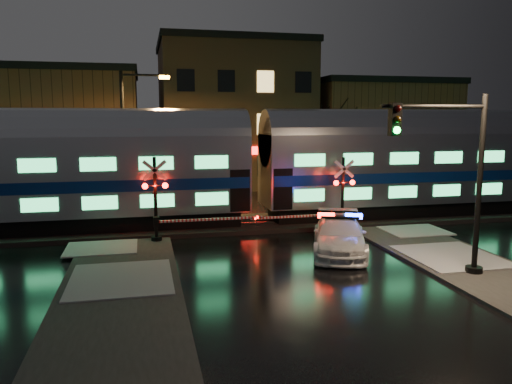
{
  "coord_description": "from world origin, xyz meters",
  "views": [
    {
      "loc": [
        -5.6,
        -20.43,
        5.74
      ],
      "look_at": [
        -0.41,
        2.5,
        2.2
      ],
      "focal_mm": 35.0,
      "sensor_mm": 36.0,
      "label": 1
    }
  ],
  "objects_px": {
    "crossing_signal_left": "(164,208)",
    "traffic_light": "(455,182)",
    "police_car": "(339,235)",
    "crossing_signal_right": "(336,203)",
    "streetlight": "(128,134)"
  },
  "relations": [
    {
      "from": "police_car",
      "to": "traffic_light",
      "type": "relative_size",
      "value": 0.88
    },
    {
      "from": "streetlight",
      "to": "traffic_light",
      "type": "bearing_deg",
      "value": -50.9
    },
    {
      "from": "crossing_signal_right",
      "to": "streetlight",
      "type": "xyz_separation_m",
      "value": [
        -9.99,
        6.7,
        3.22
      ]
    },
    {
      "from": "police_car",
      "to": "crossing_signal_left",
      "type": "relative_size",
      "value": 1.02
    },
    {
      "from": "police_car",
      "to": "crossing_signal_right",
      "type": "relative_size",
      "value": 1.07
    },
    {
      "from": "police_car",
      "to": "crossing_signal_left",
      "type": "height_order",
      "value": "crossing_signal_left"
    },
    {
      "from": "police_car",
      "to": "streetlight",
      "type": "height_order",
      "value": "streetlight"
    },
    {
      "from": "police_car",
      "to": "streetlight",
      "type": "bearing_deg",
      "value": 151.29
    },
    {
      "from": "crossing_signal_right",
      "to": "streetlight",
      "type": "bearing_deg",
      "value": 146.16
    },
    {
      "from": "police_car",
      "to": "streetlight",
      "type": "relative_size",
      "value": 0.69
    },
    {
      "from": "police_car",
      "to": "crossing_signal_right",
      "type": "bearing_deg",
      "value": 90.74
    },
    {
      "from": "crossing_signal_left",
      "to": "traffic_light",
      "type": "relative_size",
      "value": 0.86
    },
    {
      "from": "traffic_light",
      "to": "police_car",
      "type": "bearing_deg",
      "value": 119.04
    },
    {
      "from": "crossing_signal_left",
      "to": "traffic_light",
      "type": "xyz_separation_m",
      "value": [
        9.81,
        -7.37,
        1.84
      ]
    },
    {
      "from": "police_car",
      "to": "crossing_signal_right",
      "type": "height_order",
      "value": "crossing_signal_right"
    }
  ]
}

